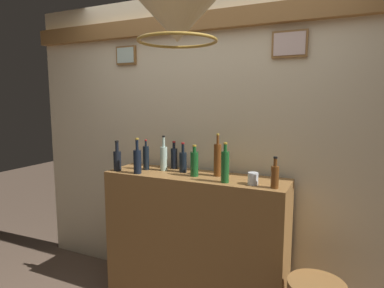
# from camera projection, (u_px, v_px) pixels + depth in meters

# --- Properties ---
(panelled_rear_partition) EXTENTS (3.56, 0.15, 2.50)m
(panelled_rear_partition) POSITION_uv_depth(u_px,v_px,m) (208.00, 138.00, 2.73)
(panelled_rear_partition) COLOR beige
(panelled_rear_partition) RESTS_ON ground
(bar_shelf_unit) EXTENTS (1.44, 0.40, 1.06)m
(bar_shelf_unit) POSITION_uv_depth(u_px,v_px,m) (195.00, 240.00, 2.59)
(bar_shelf_unit) COLOR olive
(bar_shelf_unit) RESTS_ON ground
(liquor_bottle_whiskey) EXTENTS (0.05, 0.05, 0.25)m
(liquor_bottle_whiskey) POSITION_uv_depth(u_px,v_px,m) (146.00, 157.00, 2.70)
(liquor_bottle_whiskey) COLOR black
(liquor_bottle_whiskey) RESTS_ON bar_shelf_unit
(liquor_bottle_scotch) EXTENTS (0.06, 0.06, 0.33)m
(liquor_bottle_scotch) POSITION_uv_depth(u_px,v_px,m) (218.00, 159.00, 2.47)
(liquor_bottle_scotch) COLOR brown
(liquor_bottle_scotch) RESTS_ON bar_shelf_unit
(liquor_bottle_amaro) EXTENTS (0.05, 0.05, 0.21)m
(liquor_bottle_amaro) POSITION_uv_depth(u_px,v_px,m) (275.00, 176.00, 2.13)
(liquor_bottle_amaro) COLOR brown
(liquor_bottle_amaro) RESTS_ON bar_shelf_unit
(liquor_bottle_bourbon) EXTENTS (0.06, 0.06, 0.23)m
(liquor_bottle_bourbon) POSITION_uv_depth(u_px,v_px,m) (174.00, 158.00, 2.75)
(liquor_bottle_bourbon) COLOR black
(liquor_bottle_bourbon) RESTS_ON bar_shelf_unit
(liquor_bottle_brandy) EXTENTS (0.06, 0.06, 0.25)m
(liquor_bottle_brandy) POSITION_uv_depth(u_px,v_px,m) (117.00, 159.00, 2.66)
(liquor_bottle_brandy) COLOR black
(liquor_bottle_brandy) RESTS_ON bar_shelf_unit
(liquor_bottle_mezcal) EXTENTS (0.06, 0.06, 0.28)m
(liquor_bottle_mezcal) POSITION_uv_depth(u_px,v_px,m) (137.00, 161.00, 2.56)
(liquor_bottle_mezcal) COLOR black
(liquor_bottle_mezcal) RESTS_ON bar_shelf_unit
(liquor_bottle_rye) EXTENTS (0.06, 0.06, 0.24)m
(liquor_bottle_rye) POSITION_uv_depth(u_px,v_px,m) (183.00, 161.00, 2.61)
(liquor_bottle_rye) COLOR black
(liquor_bottle_rye) RESTS_ON bar_shelf_unit
(liquor_bottle_sherry) EXTENTS (0.06, 0.06, 0.29)m
(liquor_bottle_sherry) POSITION_uv_depth(u_px,v_px,m) (225.00, 166.00, 2.28)
(liquor_bottle_sherry) COLOR #1A5522
(liquor_bottle_sherry) RESTS_ON bar_shelf_unit
(liquor_bottle_rum) EXTENTS (0.06, 0.06, 0.24)m
(liquor_bottle_rum) POSITION_uv_depth(u_px,v_px,m) (194.00, 163.00, 2.47)
(liquor_bottle_rum) COLOR #185323
(liquor_bottle_rum) RESTS_ON bar_shelf_unit
(liquor_bottle_vodka) EXTENTS (0.06, 0.06, 0.29)m
(liquor_bottle_vodka) POSITION_uv_depth(u_px,v_px,m) (164.00, 158.00, 2.67)
(liquor_bottle_vodka) COLOR #AFD0C1
(liquor_bottle_vodka) RESTS_ON bar_shelf_unit
(glass_tumbler_rocks) EXTENTS (0.07, 0.07, 0.08)m
(glass_tumbler_rocks) POSITION_uv_depth(u_px,v_px,m) (253.00, 179.00, 2.23)
(glass_tumbler_rocks) COLOR silver
(glass_tumbler_rocks) RESTS_ON bar_shelf_unit
(pendant_lamp) EXTENTS (0.42, 0.42, 0.48)m
(pendant_lamp) POSITION_uv_depth(u_px,v_px,m) (177.00, 22.00, 1.65)
(pendant_lamp) COLOR beige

